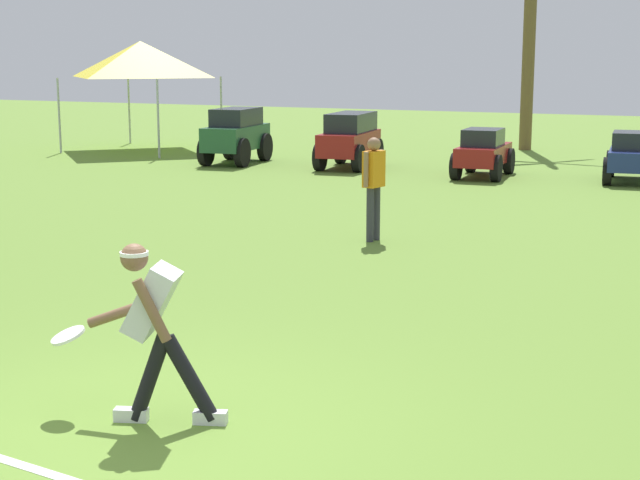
{
  "coord_description": "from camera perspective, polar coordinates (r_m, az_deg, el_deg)",
  "views": [
    {
      "loc": [
        4.2,
        -5.68,
        2.8
      ],
      "look_at": [
        0.05,
        3.3,
        0.9
      ],
      "focal_mm": 55.0,
      "sensor_mm": 36.0,
      "label": 1
    }
  ],
  "objects": [
    {
      "name": "ground_plane",
      "position": [
        7.6,
        -11.06,
        -10.97
      ],
      "size": [
        80.0,
        80.0,
        0.0
      ],
      "primitive_type": "plane",
      "color": "olive"
    },
    {
      "name": "teammate_near_sideline",
      "position": [
        14.66,
        3.14,
        3.57
      ],
      "size": [
        0.26,
        0.5,
        1.56
      ],
      "color": "#33333D",
      "rests_on": "ground_plane"
    },
    {
      "name": "frisbee_in_flight",
      "position": [
        7.98,
        -14.46,
        -5.4
      ],
      "size": [
        0.39,
        0.39,
        0.12
      ],
      "color": "white"
    },
    {
      "name": "parked_car_slot_d",
      "position": [
        22.55,
        17.64,
        4.68
      ],
      "size": [
        1.3,
        2.28,
        1.1
      ],
      "color": "navy",
      "rests_on": "ground_plane"
    },
    {
      "name": "parked_car_slot_a",
      "position": [
        25.21,
        -4.91,
        6.16
      ],
      "size": [
        1.42,
        2.45,
        1.4
      ],
      "color": "#235133",
      "rests_on": "ground_plane"
    },
    {
      "name": "field_line_paint",
      "position": [
        7.0,
        -15.15,
        -13.09
      ],
      "size": [
        26.7,
        3.36,
        0.01
      ],
      "primitive_type": "cube",
      "rotation": [
        0.0,
        0.0,
        -0.12
      ],
      "color": "white",
      "rests_on": "ground_plane"
    },
    {
      "name": "frisbee_thrower",
      "position": [
        7.53,
        -9.64,
        -4.77
      ],
      "size": [
        1.15,
        0.49,
        1.4
      ],
      "color": "black",
      "rests_on": "ground_plane"
    },
    {
      "name": "parked_car_slot_c",
      "position": [
        22.65,
        9.48,
        5.06
      ],
      "size": [
        1.22,
        2.25,
        1.1
      ],
      "color": "maroon",
      "rests_on": "ground_plane"
    },
    {
      "name": "event_tent",
      "position": [
        28.87,
        -10.39,
        10.31
      ],
      "size": [
        3.48,
        3.48,
        3.11
      ],
      "color": "#B2B5BA",
      "rests_on": "ground_plane"
    },
    {
      "name": "parked_car_slot_b",
      "position": [
        24.19,
        1.75,
        5.94
      ],
      "size": [
        1.39,
        2.49,
        1.34
      ],
      "color": "maroon",
      "rests_on": "ground_plane"
    },
    {
      "name": "palm_tree_far_left",
      "position": [
        29.21,
        12.07,
        12.23
      ],
      "size": [
        3.62,
        3.02,
        6.14
      ],
      "color": "brown",
      "rests_on": "ground_plane"
    }
  ]
}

